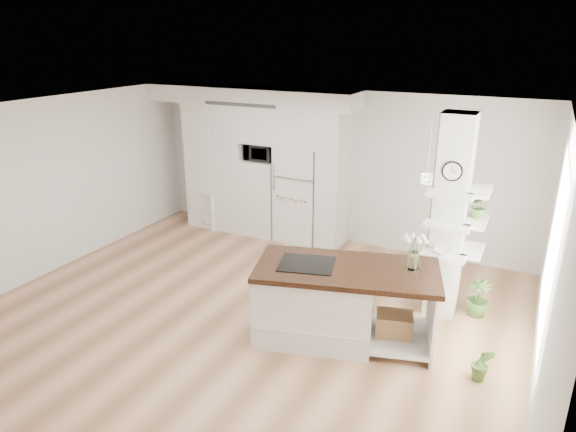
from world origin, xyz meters
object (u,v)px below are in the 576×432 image
at_px(bookshelf, 208,211).
at_px(floor_plant_a, 482,364).
at_px(kitchen_island, 325,300).
at_px(refrigerator, 300,194).

distance_m(bookshelf, floor_plant_a, 6.02).
bearing_deg(bookshelf, kitchen_island, -23.83).
height_order(refrigerator, floor_plant_a, refrigerator).
distance_m(refrigerator, kitchen_island, 3.25).
bearing_deg(kitchen_island, bookshelf, 128.49).
bearing_deg(refrigerator, bookshelf, -174.25).
bearing_deg(floor_plant_a, refrigerator, 141.32).
xyz_separation_m(refrigerator, floor_plant_a, (3.52, -2.82, -0.66)).
relative_size(kitchen_island, bookshelf, 3.22).
relative_size(bookshelf, floor_plant_a, 1.71).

